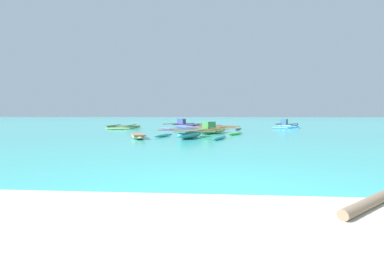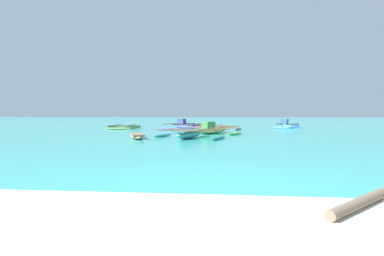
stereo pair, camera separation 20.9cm
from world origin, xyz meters
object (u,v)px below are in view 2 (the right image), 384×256
Objects in this scene: moored_boat_1 at (137,136)px; moored_boat_5 at (211,130)px; moored_boat_6 at (287,125)px; driftwood_0 at (360,203)px; moored_boat_4 at (124,127)px; moored_boat_7 at (184,126)px; moored_boat_0 at (206,126)px; moored_boat_3 at (218,128)px; moored_boat_2 at (189,134)px.

moored_boat_1 is 0.51× the size of moored_boat_5.
moored_boat_6 is at bearing -9.51° from moored_boat_5.
driftwood_0 is (-5.75, -24.16, -0.11)m from moored_boat_6.
moored_boat_6 reaches higher than moored_boat_5.
moored_boat_5 is 1.29× the size of moored_boat_6.
driftwood_0 is (2.28, -16.02, -0.11)m from moored_boat_5.
moored_boat_5 reaches higher than moored_boat_1.
moored_boat_4 is 2.77× the size of driftwood_0.
moored_boat_7 is 3.34× the size of driftwood_0.
moored_boat_6 is at bearing 4.14° from moored_boat_4.
moored_boat_4 reaches higher than moored_boat_0.
driftwood_0 is at bearing -63.53° from moored_boat_6.
moored_boat_1 is 10.80m from moored_boat_7.
moored_boat_4 is 0.86× the size of moored_boat_5.
moored_boat_0 is 0.85× the size of moored_boat_5.
moored_boat_1 is at bearing 168.09° from moored_boat_5.
moored_boat_1 is at bearing 174.10° from moored_boat_3.
moored_boat_1 is 0.49× the size of moored_boat_7.
moored_boat_3 is 1.28× the size of moored_boat_6.
moored_boat_1 is at bearing -68.89° from moored_boat_4.
moored_boat_4 is at bearing -153.73° from moored_boat_0.
moored_boat_5 is (4.63, 4.32, 0.14)m from moored_boat_1.
moored_boat_6 reaches higher than moored_boat_3.
moored_boat_0 reaches higher than moored_boat_1.
moored_boat_7 is (1.77, 10.65, 0.16)m from moored_boat_1.
driftwood_0 is at bearing -76.28° from moored_boat_0.
moored_boat_1 is at bearing -99.42° from moored_boat_0.
moored_boat_5 is 3.24× the size of driftwood_0.
moored_boat_5 is at bearing 2.07° from moored_boat_2.
moored_boat_5 is (1.40, 3.82, 0.06)m from moored_boat_2.
moored_boat_2 is 4.07m from moored_boat_5.
moored_boat_3 reaches higher than moored_boat_1.
moored_boat_4 reaches higher than moored_boat_1.
moored_boat_0 is 8.73m from moored_boat_6.
moored_boat_2 is at bearing 106.79° from driftwood_0.
moored_boat_4 is (-7.80, 9.98, -0.08)m from moored_boat_2.
moored_boat_1 is 17.77m from moored_boat_6.
moored_boat_3 is 5.49m from moored_boat_5.
moored_boat_3 is at bearing -120.02° from moored_boat_6.
moored_boat_3 is (5.31, 9.77, 0.00)m from moored_boat_1.
moored_boat_4 is (-8.56, -2.98, 0.02)m from moored_boat_0.
moored_boat_5 reaches higher than moored_boat_3.
driftwood_0 is at bearing -140.99° from moored_boat_2.
moored_boat_6 is 11.05m from moored_boat_7.
moored_boat_1 is at bearing 121.09° from moored_boat_2.
moored_boat_6 is (12.66, 12.47, 0.14)m from moored_boat_1.
moored_boat_7 is at bearing 98.62° from moored_boat_3.
moored_boat_7 is at bearing -121.27° from moored_boat_0.
moored_boat_2 is (3.23, 0.50, 0.09)m from moored_boat_1.
driftwood_0 is (3.68, -12.20, -0.06)m from moored_boat_2.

